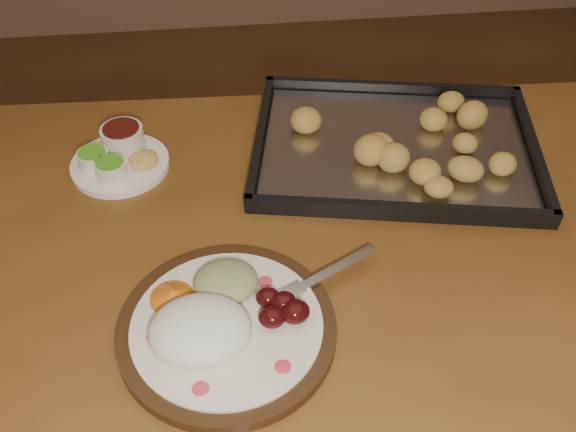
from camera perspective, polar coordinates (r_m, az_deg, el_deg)
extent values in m
plane|color=brown|center=(1.74, 6.81, -14.43)|extent=(4.00, 4.00, 0.00)
cube|color=brown|center=(1.00, -2.56, -4.54)|extent=(1.54, 0.96, 0.04)
cylinder|color=#4B2816|center=(1.68, 21.21, -1.84)|extent=(0.07, 0.07, 0.71)
cylinder|color=black|center=(0.89, -5.42, -10.03)|extent=(0.30, 0.30, 0.02)
cylinder|color=silver|center=(0.88, -5.46, -9.65)|extent=(0.26, 0.26, 0.01)
ellipsoid|color=#D3324B|center=(0.83, -7.78, -14.96)|extent=(0.02, 0.02, 0.00)
ellipsoid|color=#D3324B|center=(0.84, -0.47, -13.25)|extent=(0.02, 0.02, 0.00)
ellipsoid|color=#D3324B|center=(0.92, -2.05, -5.87)|extent=(0.02, 0.02, 0.00)
ellipsoid|color=#D3324B|center=(0.88, -11.79, -10.49)|extent=(0.02, 0.02, 0.00)
ellipsoid|color=white|center=(0.86, -7.83, -10.02)|extent=(0.17, 0.16, 0.06)
ellipsoid|color=#42090A|center=(0.86, -1.41, -8.97)|extent=(0.04, 0.03, 0.03)
ellipsoid|color=#42090A|center=(0.88, -0.42, -7.64)|extent=(0.04, 0.03, 0.03)
ellipsoid|color=#42090A|center=(0.88, -1.81, -7.23)|extent=(0.04, 0.03, 0.03)
ellipsoid|color=#42090A|center=(0.87, 0.62, -8.51)|extent=(0.04, 0.03, 0.03)
ellipsoid|color=tan|center=(0.91, -5.55, -5.85)|extent=(0.12, 0.11, 0.04)
cone|color=#CC6312|center=(0.91, -10.17, -6.88)|extent=(0.10, 0.10, 0.03)
cube|color=white|center=(0.94, 4.19, -4.72)|extent=(0.13, 0.08, 0.00)
cube|color=white|center=(0.90, 0.32, -6.76)|extent=(0.05, 0.04, 0.00)
cylinder|color=white|center=(0.89, -0.66, -7.89)|extent=(0.03, 0.02, 0.00)
cylinder|color=white|center=(0.89, -0.90, -7.62)|extent=(0.03, 0.02, 0.00)
cylinder|color=white|center=(0.90, -1.14, -7.35)|extent=(0.03, 0.02, 0.00)
cylinder|color=white|center=(0.90, -1.38, -7.08)|extent=(0.03, 0.02, 0.00)
cylinder|color=white|center=(1.17, -14.68, 4.45)|extent=(0.17, 0.17, 0.01)
cylinder|color=white|center=(1.16, -16.89, 4.81)|extent=(0.05, 0.05, 0.03)
cylinder|color=#4BA521|center=(1.15, -17.06, 5.43)|extent=(0.05, 0.05, 0.00)
cylinder|color=white|center=(1.13, -15.44, 3.97)|extent=(0.05, 0.05, 0.03)
cylinder|color=#4BA521|center=(1.12, -15.59, 4.60)|extent=(0.05, 0.05, 0.00)
cylinder|color=silver|center=(1.19, -14.46, 6.69)|extent=(0.08, 0.08, 0.04)
cylinder|color=#3E0F0B|center=(1.17, -14.64, 7.52)|extent=(0.06, 0.06, 0.00)
ellipsoid|color=#EFA954|center=(1.15, -12.72, 4.95)|extent=(0.05, 0.05, 0.02)
cube|color=black|center=(1.19, 9.42, 5.84)|extent=(0.56, 0.46, 0.01)
cube|color=black|center=(1.33, 9.17, 11.15)|extent=(0.50, 0.11, 0.02)
cube|color=black|center=(1.04, 9.95, 0.54)|extent=(0.50, 0.11, 0.02)
cube|color=black|center=(1.23, 20.98, 5.61)|extent=(0.08, 0.36, 0.02)
cube|color=black|center=(1.18, -2.47, 7.12)|extent=(0.08, 0.36, 0.02)
cube|color=#B1B1B6|center=(1.18, 9.46, 6.10)|extent=(0.52, 0.42, 0.00)
ellipsoid|color=gold|center=(1.18, 12.62, 6.73)|extent=(0.06, 0.05, 0.04)
ellipsoid|color=gold|center=(1.22, 14.93, 7.65)|extent=(0.07, 0.07, 0.04)
ellipsoid|color=gold|center=(1.26, 11.36, 9.45)|extent=(0.07, 0.07, 0.04)
ellipsoid|color=gold|center=(1.22, 9.45, 8.66)|extent=(0.05, 0.06, 0.04)
ellipsoid|color=gold|center=(1.23, 6.85, 9.38)|extent=(0.07, 0.07, 0.04)
ellipsoid|color=gold|center=(1.19, 6.91, 7.75)|extent=(0.07, 0.07, 0.04)
ellipsoid|color=gold|center=(1.17, 3.02, 7.33)|extent=(0.06, 0.05, 0.04)
ellipsoid|color=gold|center=(1.12, 5.91, 5.48)|extent=(0.07, 0.07, 0.04)
ellipsoid|color=gold|center=(1.12, 5.72, 5.57)|extent=(0.07, 0.07, 0.04)
ellipsoid|color=gold|center=(1.10, 9.81, 3.98)|extent=(0.05, 0.06, 0.04)
ellipsoid|color=gold|center=(1.14, 11.23, 5.68)|extent=(0.07, 0.07, 0.04)
ellipsoid|color=gold|center=(1.16, 15.36, 5.38)|extent=(0.07, 0.07, 0.04)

